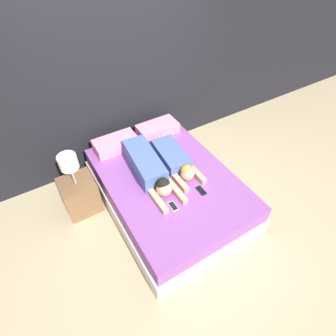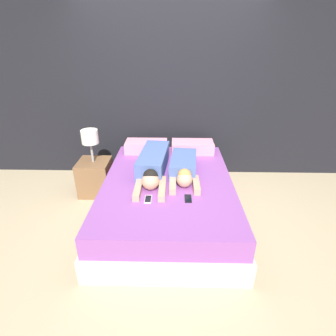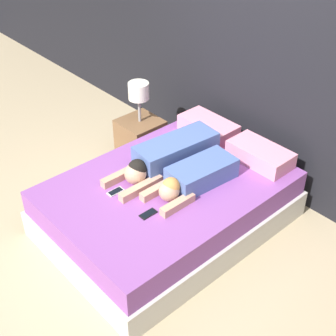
# 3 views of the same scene
# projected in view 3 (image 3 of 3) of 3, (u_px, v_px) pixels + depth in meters

# --- Properties ---
(ground_plane) EXTENTS (12.00, 12.00, 0.00)m
(ground_plane) POSITION_uv_depth(u_px,v_px,m) (168.00, 224.00, 4.37)
(ground_plane) COLOR tan
(wall_back) EXTENTS (12.00, 0.06, 2.60)m
(wall_back) POSITION_uv_depth(u_px,v_px,m) (266.00, 58.00, 4.28)
(wall_back) COLOR black
(wall_back) RESTS_ON ground_plane
(bed) EXTENTS (1.53, 2.12, 0.49)m
(bed) POSITION_uv_depth(u_px,v_px,m) (168.00, 204.00, 4.23)
(bed) COLOR beige
(bed) RESTS_ON ground_plane
(pillow_head_left) EXTENTS (0.59, 0.31, 0.15)m
(pillow_head_left) POSITION_uv_depth(u_px,v_px,m) (208.00, 127.00, 4.70)
(pillow_head_left) COLOR pink
(pillow_head_left) RESTS_ON bed
(pillow_head_right) EXTENTS (0.59, 0.31, 0.15)m
(pillow_head_right) POSITION_uv_depth(u_px,v_px,m) (260.00, 154.00, 4.30)
(pillow_head_right) COLOR pink
(pillow_head_right) RESTS_ON bed
(person_left) EXTENTS (0.37, 1.15, 0.24)m
(person_left) POSITION_uv_depth(u_px,v_px,m) (168.00, 156.00, 4.22)
(person_left) COLOR #4C66A5
(person_left) RESTS_ON bed
(person_right) EXTENTS (0.35, 0.89, 0.20)m
(person_right) POSITION_uv_depth(u_px,v_px,m) (193.00, 177.00, 3.99)
(person_right) COLOR #4C66A5
(person_right) RESTS_ON bed
(cell_phone_left) EXTENTS (0.07, 0.14, 0.01)m
(cell_phone_left) POSITION_uv_depth(u_px,v_px,m) (116.00, 192.00, 3.97)
(cell_phone_left) COLOR silver
(cell_phone_left) RESTS_ON bed
(cell_phone_right) EXTENTS (0.07, 0.14, 0.01)m
(cell_phone_right) POSITION_uv_depth(u_px,v_px,m) (148.00, 214.00, 3.73)
(cell_phone_right) COLOR black
(cell_phone_right) RESTS_ON bed
(nightstand) EXTENTS (0.42, 0.42, 0.92)m
(nightstand) POSITION_uv_depth(u_px,v_px,m) (140.00, 136.00, 5.10)
(nightstand) COLOR brown
(nightstand) RESTS_ON ground_plane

